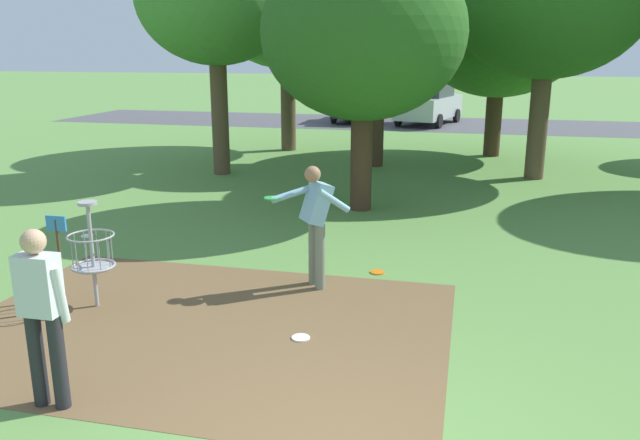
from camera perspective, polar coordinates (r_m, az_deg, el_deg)
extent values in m
cube|color=brown|center=(7.80, -10.46, -9.43)|extent=(5.79, 4.18, 0.01)
cylinder|color=#9E9EA3|center=(8.52, -19.78, -3.11)|extent=(0.05, 0.05, 1.35)
cylinder|color=#9E9EA3|center=(8.34, -20.21, 1.43)|extent=(0.24, 0.24, 0.04)
torus|color=#9E9EA3|center=(8.44, -19.95, -1.34)|extent=(0.58, 0.58, 0.02)
torus|color=#9E9EA3|center=(8.56, -19.71, -3.91)|extent=(0.55, 0.55, 0.03)
cylinder|color=#9E9EA3|center=(8.56, -19.70, -4.03)|extent=(0.48, 0.48, 0.02)
cylinder|color=gray|center=(8.37, -18.46, -2.77)|extent=(0.01, 0.01, 0.40)
cylinder|color=gray|center=(8.51, -18.23, -2.47)|extent=(0.01, 0.01, 0.40)
cylinder|color=gray|center=(8.64, -18.62, -2.24)|extent=(0.01, 0.01, 0.40)
cylinder|color=gray|center=(8.72, -19.44, -2.16)|extent=(0.01, 0.01, 0.40)
cylinder|color=gray|center=(8.71, -20.40, -2.26)|extent=(0.01, 0.01, 0.40)
cylinder|color=gray|center=(8.63, -21.16, -2.50)|extent=(0.01, 0.01, 0.40)
cylinder|color=gray|center=(8.49, -21.43, -2.79)|extent=(0.01, 0.01, 0.40)
cylinder|color=gray|center=(8.36, -21.09, -3.04)|extent=(0.01, 0.01, 0.40)
cylinder|color=gray|center=(8.28, -20.24, -3.13)|extent=(0.01, 0.01, 0.40)
cylinder|color=gray|center=(8.29, -19.23, -3.02)|extent=(0.01, 0.01, 0.40)
cylinder|color=#4C3823|center=(8.94, -22.34, -3.36)|extent=(0.04, 0.04, 1.10)
cube|color=#3384C6|center=(8.80, -22.66, -0.27)|extent=(0.28, 0.03, 0.20)
cylinder|color=slate|center=(8.68, 0.00, -3.35)|extent=(0.14, 0.14, 0.92)
cylinder|color=slate|center=(8.87, -0.59, -2.94)|extent=(0.14, 0.14, 0.92)
cube|color=#84B7D1|center=(8.57, -0.30, 1.56)|extent=(0.52, 0.52, 0.60)
sphere|color=#9E7051|center=(8.46, -0.68, 4.15)|extent=(0.22, 0.22, 0.22)
cylinder|color=#84B7D1|center=(8.57, -2.58, 2.36)|extent=(0.52, 0.43, 0.21)
cylinder|color=green|center=(8.48, -4.33, 1.98)|extent=(0.22, 0.22, 0.02)
cylinder|color=#84B7D1|center=(8.49, 1.26, 1.76)|extent=(0.43, 0.36, 0.37)
cylinder|color=#232328|center=(6.49, -24.10, -11.39)|extent=(0.14, 0.14, 0.92)
cylinder|color=#232328|center=(6.36, -22.47, -11.72)|extent=(0.14, 0.14, 0.92)
cube|color=silver|center=(6.14, -24.00, -5.34)|extent=(0.36, 0.22, 0.56)
sphere|color=tan|center=(6.02, -24.41, -1.77)|extent=(0.22, 0.22, 0.22)
cylinder|color=silver|center=(6.30, -25.21, -5.81)|extent=(0.09, 0.17, 0.55)
cylinder|color=silver|center=(6.08, -22.36, -6.22)|extent=(0.09, 0.17, 0.55)
cylinder|color=#E53D99|center=(6.36, -22.83, -6.76)|extent=(0.22, 0.22, 0.02)
cylinder|color=white|center=(11.96, -20.22, -1.35)|extent=(0.22, 0.22, 0.02)
cylinder|color=white|center=(7.39, -1.74, -10.55)|extent=(0.21, 0.21, 0.02)
cylinder|color=orange|center=(9.47, 5.20, -4.70)|extent=(0.22, 0.22, 0.02)
cylinder|color=#422D1E|center=(20.41, 15.32, 8.45)|extent=(0.49, 0.49, 2.05)
ellipsoid|color=#2D6623|center=(20.30, 15.93, 16.90)|extent=(5.29, 5.29, 4.49)
cylinder|color=brown|center=(16.92, -8.99, 9.13)|extent=(0.44, 0.44, 2.99)
cylinder|color=brown|center=(17.03, 19.02, 8.09)|extent=(0.48, 0.48, 2.73)
cylinder|color=brown|center=(20.86, -2.88, 10.19)|extent=(0.48, 0.48, 2.85)
cylinder|color=#422D1E|center=(12.95, 3.73, 5.34)|extent=(0.44, 0.44, 2.03)
ellipsoid|color=#285B1E|center=(12.77, 3.93, 16.51)|extent=(3.99, 3.99, 3.39)
cylinder|color=#422D1E|center=(17.95, 5.11, 9.31)|extent=(0.43, 0.43, 2.82)
ellipsoid|color=#428433|center=(17.89, 5.32, 18.20)|extent=(3.65, 3.65, 3.11)
cube|color=#4C4C51|center=(28.80, 11.76, 8.42)|extent=(36.00, 6.00, 0.01)
cube|color=black|center=(29.60, 3.54, 10.33)|extent=(1.82, 4.21, 0.90)
cube|color=#2D333D|center=(29.55, 3.57, 11.82)|extent=(1.60, 2.19, 0.64)
cylinder|color=black|center=(31.08, 2.30, 9.74)|extent=(0.18, 0.60, 0.60)
cylinder|color=black|center=(30.78, 5.64, 9.63)|extent=(0.18, 0.60, 0.60)
cylinder|color=black|center=(28.55, 1.26, 9.27)|extent=(0.18, 0.60, 0.60)
cylinder|color=black|center=(28.22, 4.88, 9.15)|extent=(0.18, 0.60, 0.60)
cube|color=#B2B7BC|center=(28.69, 9.76, 9.99)|extent=(2.81, 4.52, 0.90)
cube|color=#2D333D|center=(28.63, 9.83, 11.53)|extent=(2.09, 2.51, 0.64)
cylinder|color=black|center=(30.24, 8.88, 9.43)|extent=(0.33, 0.63, 0.60)
cylinder|color=black|center=(29.70, 12.20, 9.17)|extent=(0.33, 0.63, 0.60)
cylinder|color=black|center=(27.81, 7.07, 9.01)|extent=(0.33, 0.63, 0.60)
cylinder|color=black|center=(27.22, 10.65, 8.73)|extent=(0.33, 0.63, 0.60)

